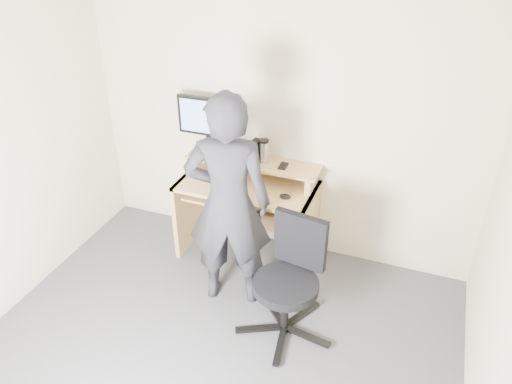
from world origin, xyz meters
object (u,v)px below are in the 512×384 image
Objects in this scene: office_chair at (291,275)px; person at (228,204)px; desk at (250,200)px; monitor at (207,120)px.

person reaches higher than office_chair.
desk is 1.29× the size of office_chair.
desk is 0.74m from person.
desk is at bearing -98.10° from person.
desk is 2.19× the size of monitor.
desk is 0.67× the size of person.
office_chair reaches higher than desk.
desk is 1.03m from office_chair.
office_chair is (0.64, -0.81, -0.04)m from desk.
desk is 0.81m from monitor.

